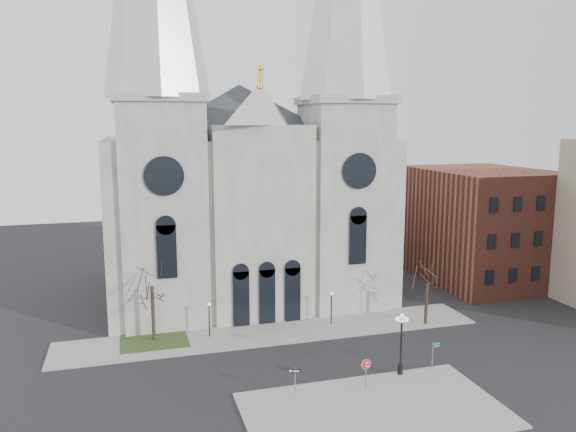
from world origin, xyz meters
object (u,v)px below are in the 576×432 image
object	(u,v)px
stop_sign	(366,367)
one_way_sign	(295,376)
globe_lamp	(401,336)
street_name_sign	(433,354)

from	to	relation	value
stop_sign	one_way_sign	world-z (taller)	stop_sign
globe_lamp	one_way_sign	xyz separation A→B (m)	(-8.92, -0.74, -1.79)
stop_sign	one_way_sign	bearing A→B (deg)	-167.81
one_way_sign	street_name_sign	bearing A→B (deg)	23.44
street_name_sign	globe_lamp	bearing A→B (deg)	170.12
one_way_sign	street_name_sign	xyz separation A→B (m)	(11.80, 0.71, 0.01)
one_way_sign	stop_sign	bearing A→B (deg)	13.33
stop_sign	one_way_sign	distance (m)	5.39
stop_sign	globe_lamp	size ratio (longest dim) A/B	0.45
stop_sign	globe_lamp	world-z (taller)	globe_lamp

